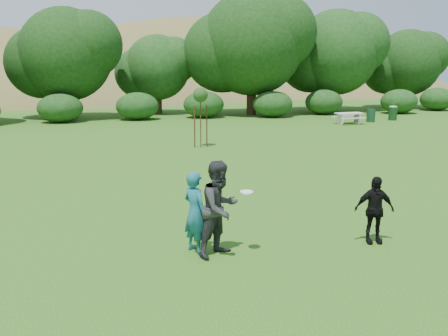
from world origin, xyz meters
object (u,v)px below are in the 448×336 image
object	(u,v)px
player_teal	(195,212)
player_grey	(220,208)
trash_can_near	(371,115)
trash_can_lidded	(393,113)
sapling	(200,97)
player_black	(374,210)
picnic_table	(349,116)

from	to	relation	value
player_teal	player_grey	bearing A→B (deg)	-151.12
player_teal	trash_can_near	distance (m)	27.08
player_grey	trash_can_lidded	world-z (taller)	player_grey
trash_can_near	sapling	world-z (taller)	sapling
trash_can_near	player_black	bearing A→B (deg)	-123.12
player_grey	sapling	distance (m)	14.03
player_black	player_teal	bearing A→B (deg)	-176.27
player_black	trash_can_near	distance (m)	25.24
player_grey	player_teal	bearing A→B (deg)	114.73
trash_can_lidded	sapling	bearing A→B (deg)	-154.49
trash_can_near	trash_can_lidded	size ratio (longest dim) A/B	0.86
trash_can_lidded	player_grey	bearing A→B (deg)	-132.23
picnic_table	trash_can_near	bearing A→B (deg)	17.48
sapling	picnic_table	bearing A→B (deg)	28.69
trash_can_lidded	player_teal	bearing A→B (deg)	-133.31
player_black	trash_can_lidded	distance (m)	26.93
player_grey	player_black	bearing A→B (deg)	-34.83
player_black	picnic_table	world-z (taller)	player_black
player_grey	sapling	xyz separation A→B (m)	(3.12, 13.60, 1.43)
sapling	player_black	bearing A→B (deg)	-88.69
picnic_table	trash_can_lidded	xyz separation A→B (m)	(4.30, 1.21, 0.02)
picnic_table	player_black	bearing A→B (deg)	-119.68
player_grey	trash_can_near	size ratio (longest dim) A/B	2.20
player_grey	sapling	world-z (taller)	sapling
sapling	trash_can_lidded	world-z (taller)	sapling
trash_can_near	trash_can_lidded	bearing A→B (deg)	14.03
picnic_table	trash_can_lidded	distance (m)	4.47
trash_can_near	sapling	size ratio (longest dim) A/B	0.32
trash_can_near	sapling	xyz separation A→B (m)	(-14.11, -7.23, 1.97)
player_grey	picnic_table	bearing A→B (deg)	23.45
player_grey	player_black	xyz separation A→B (m)	(3.44, -0.31, -0.24)
player_teal	trash_can_lidded	bearing A→B (deg)	-68.88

